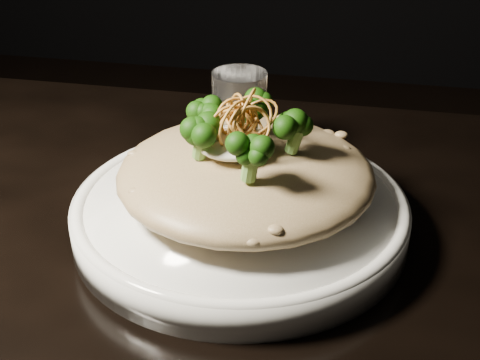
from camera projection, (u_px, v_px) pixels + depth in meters
name	position (u px, v px, depth m)	size (l,w,h in m)	color
table	(152.00, 329.00, 0.65)	(1.10, 0.80, 0.75)	black
plate	(240.00, 215.00, 0.65)	(0.32, 0.32, 0.03)	white
risotto	(246.00, 174.00, 0.63)	(0.24, 0.24, 0.05)	brown
broccoli	(238.00, 126.00, 0.60)	(0.13, 0.13, 0.05)	black
cheese	(233.00, 143.00, 0.60)	(0.07, 0.07, 0.02)	white
shallots	(243.00, 111.00, 0.59)	(0.07, 0.07, 0.04)	brown
drinking_glass	(240.00, 119.00, 0.75)	(0.06, 0.06, 0.11)	white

